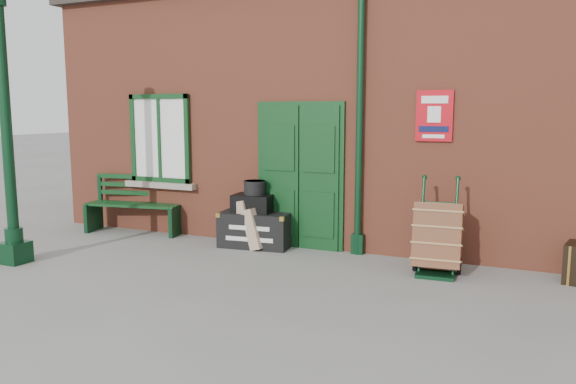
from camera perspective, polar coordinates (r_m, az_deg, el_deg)
The scene contains 10 objects.
ground at distance 7.43m, azimuth -1.09°, elevation -8.32°, with size 80.00×80.00×0.00m, color gray.
station_building at distance 10.39m, azimuth 7.15°, elevation 8.42°, with size 10.30×4.30×4.36m.
canopy_column at distance 8.60m, azimuth -26.50°, elevation 2.64°, with size 0.34×0.34×3.61m.
bench at distance 10.19m, azimuth -15.19°, elevation -1.06°, with size 1.74×0.80×1.04m.
houdini_trunk at distance 8.86m, azimuth -3.26°, elevation -3.78°, with size 1.10×0.60×0.55m, color black.
strongbox at distance 8.80m, azimuth -3.57°, elevation -1.14°, with size 0.60×0.44×0.27m, color black.
hatbox at distance 8.75m, azimuth -3.41°, elevation 0.44°, with size 0.33×0.33×0.22m, color black.
suitcase_back at distance 8.87m, azimuth -3.70°, elevation -3.08°, with size 0.21×0.52×0.73m, color tan.
suitcase_front at distance 8.72m, azimuth -2.93°, elevation -3.62°, with size 0.19×0.47×0.63m, color tan.
porter_trolley at distance 7.57m, azimuth 14.96°, elevation -4.50°, with size 0.65×0.70×1.25m.
Camera 1 is at (3.02, -6.45, 2.11)m, focal length 35.00 mm.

